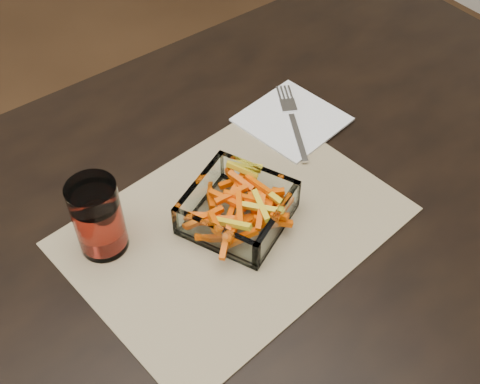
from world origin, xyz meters
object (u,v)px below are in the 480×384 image
(dining_table, at_px, (198,293))
(glass_bowl, at_px, (238,210))
(tumbler, at_px, (98,219))
(fork, at_px, (292,119))

(dining_table, distance_m, glass_bowl, 0.14)
(tumbler, distance_m, fork, 0.38)
(tumbler, height_order, fork, tumbler)
(tumbler, bearing_deg, fork, 5.80)
(dining_table, bearing_deg, glass_bowl, 10.77)
(tumbler, bearing_deg, glass_bowl, -23.76)
(glass_bowl, height_order, fork, glass_bowl)
(glass_bowl, bearing_deg, dining_table, -169.23)
(dining_table, xyz_separation_m, fork, (0.29, 0.13, 0.10))
(dining_table, distance_m, fork, 0.33)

